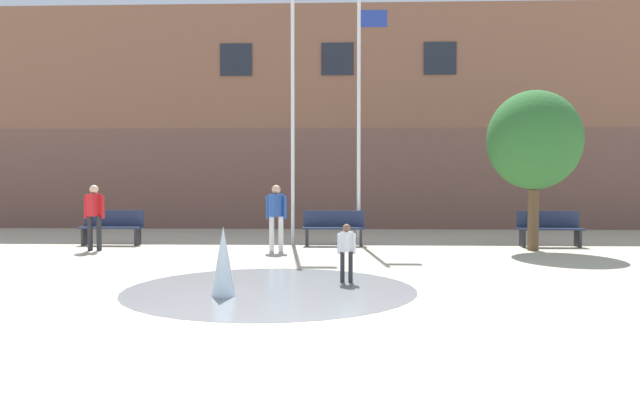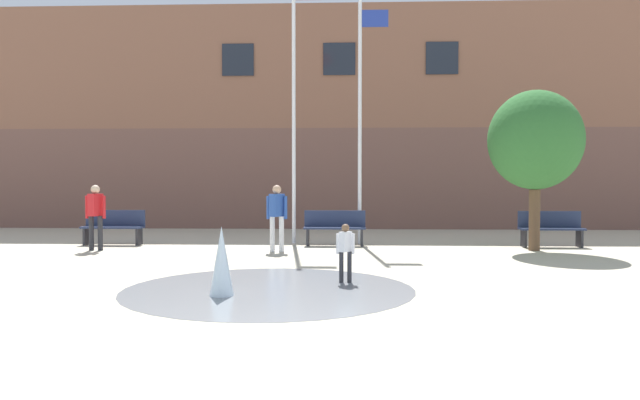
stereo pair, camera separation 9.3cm
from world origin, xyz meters
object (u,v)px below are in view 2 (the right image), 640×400
park_bench_under_right_flagpole (335,227)px  child_with_pink_shirt (345,248)px  adult_in_red (277,213)px  park_bench_near_trashcan (551,228)px  park_bench_center (114,227)px  adult_watching (96,212)px  flagpole_right (361,111)px  flagpole_left (295,98)px  street_tree_near_building (535,141)px

park_bench_under_right_flagpole → child_with_pink_shirt: bearing=-87.1°
adult_in_red → park_bench_near_trashcan: bearing=139.9°
park_bench_center → adult_watching: bearing=-87.0°
park_bench_center → flagpole_right: size_ratio=0.24×
flagpole_left → street_tree_near_building: bearing=-13.7°
park_bench_center → park_bench_near_trashcan: size_ratio=1.00×
park_bench_near_trashcan → adult_watching: (-11.30, -1.31, 0.45)m
park_bench_near_trashcan → flagpole_left: size_ratio=0.22×
park_bench_near_trashcan → park_bench_center: bearing=179.8°
park_bench_near_trashcan → street_tree_near_building: bearing=-128.3°
park_bench_near_trashcan → child_with_pink_shirt: size_ratio=1.62×
child_with_pink_shirt → flagpole_left: 7.30m
adult_in_red → child_with_pink_shirt: size_ratio=1.61×
flagpole_right → street_tree_near_building: 4.50m
adult_in_red → flagpole_right: size_ratio=0.24×
child_with_pink_shirt → flagpole_left: size_ratio=0.13×
adult_in_red → street_tree_near_building: bearing=133.4°
flagpole_left → street_tree_near_building: flagpole_left is taller
park_bench_under_right_flagpole → street_tree_near_building: 5.41m
child_with_pink_shirt → adult_watching: adult_watching is taller
park_bench_near_trashcan → child_with_pink_shirt: 7.77m
park_bench_center → street_tree_near_building: street_tree_near_building is taller
flagpole_left → flagpole_right: size_ratio=1.11×
park_bench_near_trashcan → adult_in_red: bearing=-169.1°
park_bench_under_right_flagpole → flagpole_left: (-1.08, 0.53, 3.44)m
park_bench_under_right_flagpole → flagpole_left: 3.64m
park_bench_under_right_flagpole → street_tree_near_building: size_ratio=0.41×
flagpole_left → flagpole_right: bearing=-0.0°
park_bench_under_right_flagpole → adult_watching: 5.95m
adult_in_red → street_tree_near_building: size_ratio=0.41×
adult_in_red → park_bench_center: bearing=-67.9°
adult_watching → flagpole_right: (6.46, 1.91, 2.61)m
child_with_pink_shirt → street_tree_near_building: street_tree_near_building is taller
park_bench_under_right_flagpole → street_tree_near_building: bearing=-10.7°
child_with_pink_shirt → street_tree_near_building: 7.01m
park_bench_center → park_bench_near_trashcan: 11.37m
flagpole_right → adult_in_red: bearing=-136.7°
adult_in_red → flagpole_right: bearing=172.3°
park_bench_near_trashcan → adult_in_red: size_ratio=1.01×
child_with_pink_shirt → flagpole_left: flagpole_left is taller
park_bench_center → park_bench_under_right_flagpole: (5.84, 0.04, 0.00)m
park_bench_center → flagpole_right: (6.53, 0.57, 3.07)m
adult_watching → flagpole_right: size_ratio=0.24×
park_bench_under_right_flagpole → flagpole_right: (0.69, 0.53, 3.07)m
adult_in_red → flagpole_left: flagpole_left is taller
park_bench_center → adult_in_red: size_ratio=1.01×
child_with_pink_shirt → flagpole_left: (-1.38, 6.34, 3.34)m
child_with_pink_shirt → adult_watching: 7.52m
child_with_pink_shirt → adult_watching: size_ratio=0.62×
park_bench_near_trashcan → street_tree_near_building: street_tree_near_building is taller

